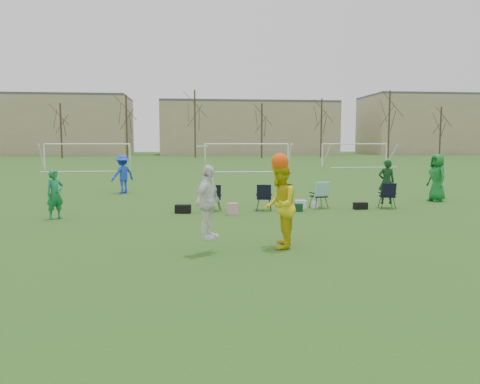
{
  "coord_description": "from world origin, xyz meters",
  "views": [
    {
      "loc": [
        -1.03,
        -8.86,
        2.45
      ],
      "look_at": [
        0.21,
        2.62,
        1.25
      ],
      "focal_mm": 35.0,
      "sensor_mm": 36.0,
      "label": 1
    }
  ],
  "objects": [
    {
      "name": "ground",
      "position": [
        0.0,
        0.0,
        0.0
      ],
      "size": [
        260.0,
        260.0,
        0.0
      ],
      "primitive_type": "plane",
      "color": "#30561B",
      "rests_on": "ground"
    },
    {
      "name": "fielder_green_near",
      "position": [
        -5.37,
        6.74,
        0.81
      ],
      "size": [
        0.69,
        0.69,
        1.61
      ],
      "primitive_type": "imported",
      "rotation": [
        0.0,
        0.0,
        0.78
      ],
      "color": "#14763F",
      "rests_on": "ground"
    },
    {
      "name": "fielder_blue",
      "position": [
        -4.31,
        14.59,
        0.95
      ],
      "size": [
        1.38,
        1.34,
        1.89
      ],
      "primitive_type": "imported",
      "rotation": [
        0.0,
        0.0,
        3.87
      ],
      "color": "blue",
      "rests_on": "ground"
    },
    {
      "name": "fielder_green_far",
      "position": [
        9.42,
        9.9,
        1.0
      ],
      "size": [
        0.75,
        1.05,
        2.0
      ],
      "primitive_type": "imported",
      "rotation": [
        0.0,
        0.0,
        -1.45
      ],
      "color": "#136E28",
      "rests_on": "ground"
    },
    {
      "name": "center_contest",
      "position": [
        0.55,
        1.69,
        1.08
      ],
      "size": [
        2.6,
        1.47,
        2.41
      ],
      "color": "white",
      "rests_on": "ground"
    },
    {
      "name": "sideline_setup",
      "position": [
        3.58,
        8.11,
        0.55
      ],
      "size": [
        8.35,
        1.84,
        1.84
      ],
      "color": "#0E3516",
      "rests_on": "ground"
    },
    {
      "name": "goal_left",
      "position": [
        -10.0,
        34.0,
        1.92
      ],
      "size": [
        7.39,
        0.76,
        2.46
      ],
      "rotation": [
        0.0,
        0.0,
        0.09
      ],
      "color": "white",
      "rests_on": "ground"
    },
    {
      "name": "goal_mid",
      "position": [
        4.0,
        32.0,
        1.92
      ],
      "size": [
        7.4,
        0.63,
        2.46
      ],
      "rotation": [
        0.0,
        0.0,
        -0.07
      ],
      "color": "white",
      "rests_on": "ground"
    },
    {
      "name": "goal_right",
      "position": [
        16.0,
        38.0,
        1.92
      ],
      "size": [
        7.35,
        1.14,
        2.46
      ],
      "rotation": [
        0.0,
        0.0,
        0.14
      ],
      "color": "white",
      "rests_on": "ground"
    },
    {
      "name": "tree_line",
      "position": [
        0.24,
        69.85,
        5.09
      ],
      "size": [
        110.28,
        3.28,
        11.4
      ],
      "color": "#382B21",
      "rests_on": "ground"
    },
    {
      "name": "building_row",
      "position": [
        6.73,
        96.0,
        5.99
      ],
      "size": [
        126.0,
        16.0,
        13.0
      ],
      "color": "tan",
      "rests_on": "ground"
    }
  ]
}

